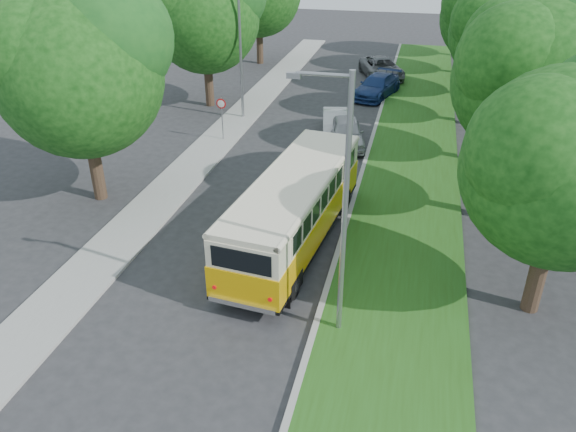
% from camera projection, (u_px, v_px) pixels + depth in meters
% --- Properties ---
extents(ground, '(120.00, 120.00, 0.00)m').
position_uv_depth(ground, '(232.00, 268.00, 20.29)').
color(ground, '#2A2A2C').
rests_on(ground, ground).
extents(curb, '(0.20, 70.00, 0.15)m').
position_uv_depth(curb, '(350.00, 213.00, 23.79)').
color(curb, gray).
rests_on(curb, ground).
extents(grass_verge, '(4.50, 70.00, 0.13)m').
position_uv_depth(grass_verge, '(406.00, 220.00, 23.31)').
color(grass_verge, '#254F15').
rests_on(grass_verge, ground).
extents(sidewalk, '(2.20, 70.00, 0.12)m').
position_uv_depth(sidewalk, '(166.00, 193.00, 25.51)').
color(sidewalk, gray).
rests_on(sidewalk, ground).
extents(treeline, '(24.27, 41.91, 9.46)m').
position_uv_depth(treeline, '(379.00, 18.00, 32.17)').
color(treeline, '#332319').
rests_on(treeline, ground).
extents(lamppost_near, '(1.71, 0.16, 8.00)m').
position_uv_depth(lamppost_near, '(342.00, 204.00, 15.20)').
color(lamppost_near, gray).
rests_on(lamppost_near, ground).
extents(lamppost_far, '(1.71, 0.16, 7.50)m').
position_uv_depth(lamppost_far, '(239.00, 51.00, 32.94)').
color(lamppost_far, gray).
rests_on(lamppost_far, ground).
extents(warning_sign, '(0.56, 0.10, 2.50)m').
position_uv_depth(warning_sign, '(222.00, 111.00, 30.61)').
color(warning_sign, gray).
rests_on(warning_sign, ground).
extents(vintage_bus, '(3.63, 10.12, 2.94)m').
position_uv_depth(vintage_bus, '(295.00, 210.00, 21.03)').
color(vintage_bus, '#E8A907').
rests_on(vintage_bus, ground).
extents(car_silver, '(2.72, 4.67, 1.49)m').
position_uv_depth(car_silver, '(346.00, 132.00, 30.58)').
color(car_silver, '#A5A5AA').
rests_on(car_silver, ground).
extents(car_white, '(2.12, 4.21, 1.32)m').
position_uv_depth(car_white, '(335.00, 122.00, 32.19)').
color(car_white, silver).
rests_on(car_white, ground).
extents(car_blue, '(3.39, 5.41, 1.46)m').
position_uv_depth(car_blue, '(377.00, 86.00, 38.57)').
color(car_blue, navy).
rests_on(car_blue, ground).
extents(car_grey, '(4.26, 5.99, 1.52)m').
position_uv_depth(car_grey, '(382.00, 68.00, 42.89)').
color(car_grey, '#595D61').
rests_on(car_grey, ground).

